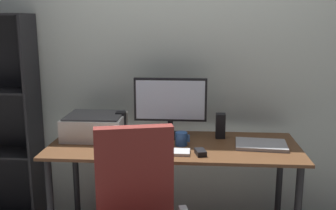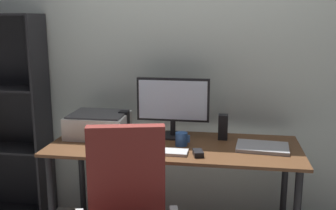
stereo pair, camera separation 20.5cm
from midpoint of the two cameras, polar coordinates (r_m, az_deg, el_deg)
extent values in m
cube|color=beige|center=(2.95, 4.32, 7.64)|extent=(6.40, 0.10, 2.60)
cube|color=#56351E|center=(2.58, 3.20, -5.98)|extent=(1.62, 0.64, 0.02)
cylinder|color=black|center=(2.66, -14.31, -14.35)|extent=(0.04, 0.04, 0.72)
cylinder|color=black|center=(3.10, -10.48, -10.22)|extent=(0.04, 0.04, 0.72)
cylinder|color=black|center=(2.98, 18.41, -11.60)|extent=(0.04, 0.04, 0.72)
cylinder|color=black|center=(2.75, 2.86, -4.46)|extent=(0.20, 0.20, 0.01)
cylinder|color=black|center=(2.73, 2.87, -3.33)|extent=(0.04, 0.04, 0.10)
cube|color=black|center=(2.68, 2.91, 0.76)|extent=(0.50, 0.03, 0.30)
cube|color=silver|center=(2.67, 2.88, 0.70)|extent=(0.47, 0.01, 0.27)
cube|color=#B7BABC|center=(2.41, 1.87, -6.81)|extent=(0.29, 0.11, 0.02)
cube|color=black|center=(2.38, 6.87, -6.97)|extent=(0.08, 0.11, 0.03)
cylinder|color=#285193|center=(2.54, 4.27, -4.97)|extent=(0.08, 0.08, 0.09)
cube|color=#285193|center=(2.54, 5.34, -4.92)|extent=(0.02, 0.01, 0.05)
cube|color=#99999E|center=(2.58, 15.75, -5.90)|extent=(0.34, 0.26, 0.02)
cube|color=black|center=(2.77, -4.25, -2.63)|extent=(0.06, 0.07, 0.17)
cube|color=black|center=(2.70, 10.15, -3.18)|extent=(0.06, 0.07, 0.17)
cube|color=silver|center=(2.77, -7.95, -2.93)|extent=(0.40, 0.34, 0.15)
cube|color=#424244|center=(2.75, -8.00, -1.30)|extent=(0.37, 0.31, 0.01)
cube|color=white|center=(2.40, -3.25, -7.07)|extent=(0.21, 0.30, 0.00)
cube|color=maroon|center=(2.07, -3.19, -10.01)|extent=(0.41, 0.16, 0.52)
cube|color=black|center=(3.10, -15.90, -2.15)|extent=(0.02, 0.28, 1.58)
cube|color=black|center=(3.38, -20.58, -1.30)|extent=(0.75, 0.01, 1.58)
cube|color=black|center=(3.33, -21.40, -5.79)|extent=(0.71, 0.26, 0.02)
camera|label=1|loc=(0.10, -87.63, 0.51)|focal=42.07mm
camera|label=2|loc=(0.10, 92.37, -0.51)|focal=42.07mm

